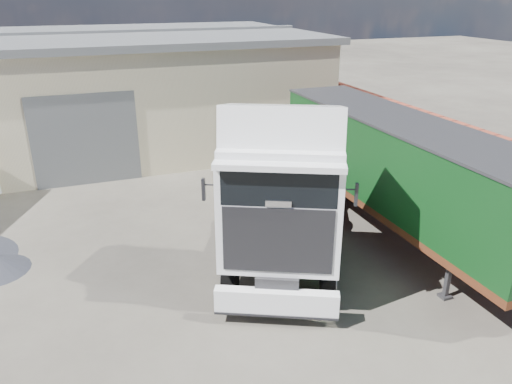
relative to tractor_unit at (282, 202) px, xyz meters
name	(u,v)px	position (x,y,z in m)	size (l,w,h in m)	color
ground	(203,313)	(-2.51, -1.16, -2.08)	(120.00, 120.00, 0.00)	black
brick_boundary_wall	(437,147)	(8.99, 4.84, -0.83)	(0.35, 26.00, 2.50)	#963526
tractor_unit	(282,202)	(0.00, 0.00, 0.00)	(5.65, 7.73, 4.96)	black
box_trailer	(397,166)	(4.22, 0.99, 0.17)	(2.40, 11.14, 3.70)	#2D2D30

